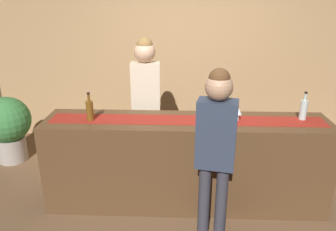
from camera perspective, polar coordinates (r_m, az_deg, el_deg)
name	(u,v)px	position (r m, az deg, el deg)	size (l,w,h in m)	color
ground_plane	(185,201)	(3.86, 2.96, -14.74)	(10.00, 10.00, 0.00)	brown
back_wall	(186,48)	(5.11, 3.09, 11.73)	(6.00, 0.12, 2.90)	tan
bar_counter	(186,163)	(3.60, 3.11, -8.25)	(2.99, 0.60, 1.00)	#543821
counter_runner_cloth	(187,120)	(3.39, 3.27, -0.79)	(2.84, 0.28, 0.01)	maroon
wine_bottle_amber	(90,110)	(3.43, -13.55, 0.90)	(0.07, 0.07, 0.30)	brown
wine_bottle_clear	(304,109)	(3.64, 22.66, 0.99)	(0.07, 0.07, 0.30)	#B2C6C1
wine_glass_near_customer	(223,112)	(3.36, 9.69, 0.66)	(0.07, 0.07, 0.14)	silver
wine_glass_mid_counter	(239,112)	(3.39, 12.27, 0.63)	(0.07, 0.07, 0.14)	silver
bartender	(146,94)	(3.92, -3.92, 3.85)	(0.35, 0.25, 1.77)	#26262B
customer_sipping	(216,141)	(2.87, 8.40, -4.37)	(0.37, 0.26, 1.67)	#33333D
potted_plant_tall	(8,125)	(4.99, -26.28, -1.49)	(0.64, 0.64, 0.93)	#9E9389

